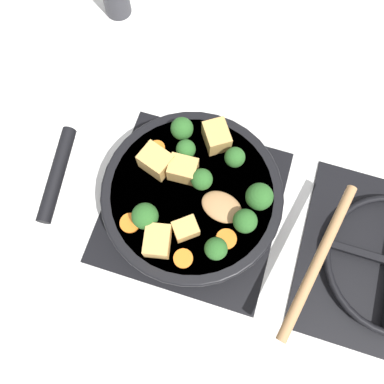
{
  "coord_description": "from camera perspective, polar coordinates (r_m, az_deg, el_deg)",
  "views": [
    {
      "loc": [
        0.18,
        0.06,
        0.66
      ],
      "look_at": [
        0.0,
        0.0,
        0.08
      ],
      "focal_mm": 35.0,
      "sensor_mm": 36.0,
      "label": 1
    }
  ],
  "objects": [
    {
      "name": "carrot_slice_orange_thin",
      "position": [
        0.63,
        -5.35,
        6.72
      ],
      "size": [
        0.03,
        0.03,
        0.01
      ],
      "primitive_type": "cylinder",
      "color": "orange",
      "rests_on": "skillet_pan"
    },
    {
      "name": "broccoli_floret_south_cluster",
      "position": [
        0.57,
        -7.17,
        -3.67
      ],
      "size": [
        0.04,
        0.04,
        0.05
      ],
      "color": "#709956",
      "rests_on": "skillet_pan"
    },
    {
      "name": "broccoli_floret_mid_floret",
      "position": [
        0.61,
        -0.95,
        6.51
      ],
      "size": [
        0.03,
        0.03,
        0.04
      ],
      "color": "#709956",
      "rests_on": "skillet_pan"
    },
    {
      "name": "broccoli_floret_east_rim",
      "position": [
        0.62,
        -1.54,
        9.61
      ],
      "size": [
        0.04,
        0.04,
        0.05
      ],
      "color": "#709956",
      "rests_on": "skillet_pan"
    },
    {
      "name": "broccoli_floret_north_edge",
      "position": [
        0.59,
        1.49,
        1.92
      ],
      "size": [
        0.04,
        0.04,
        0.04
      ],
      "color": "#709956",
      "rests_on": "skillet_pan"
    },
    {
      "name": "tofu_cube_back_piece",
      "position": [
        0.61,
        -5.52,
        4.7
      ],
      "size": [
        0.05,
        0.06,
        0.04
      ],
      "primitive_type": "cube",
      "rotation": [
        0.0,
        0.0,
        1.24
      ],
      "color": "tan",
      "rests_on": "skillet_pan"
    },
    {
      "name": "tofu_cube_center_large",
      "position": [
        0.57,
        -0.99,
        -5.63
      ],
      "size": [
        0.05,
        0.05,
        0.03
      ],
      "primitive_type": "cube",
      "rotation": [
        0.0,
        0.0,
        2.24
      ],
      "color": "tan",
      "rests_on": "skillet_pan"
    },
    {
      "name": "skillet_pan",
      "position": [
        0.63,
        -0.22,
        -0.67
      ],
      "size": [
        0.3,
        0.4,
        0.06
      ],
      "color": "black",
      "rests_on": "front_burner_grate"
    },
    {
      "name": "ground_plane",
      "position": [
        0.68,
        0.0,
        -2.15
      ],
      "size": [
        2.4,
        2.4,
        0.0
      ],
      "primitive_type": "plane",
      "color": "silver"
    },
    {
      "name": "tofu_cube_near_handle",
      "position": [
        0.6,
        -1.4,
        3.48
      ],
      "size": [
        0.04,
        0.05,
        0.04
      ],
      "primitive_type": "cube",
      "rotation": [
        0.0,
        0.0,
        4.75
      ],
      "color": "tan",
      "rests_on": "skillet_pan"
    },
    {
      "name": "broccoli_floret_near_spoon",
      "position": [
        0.57,
        8.09,
        -4.42
      ],
      "size": [
        0.04,
        0.04,
        0.04
      ],
      "color": "#709956",
      "rests_on": "skillet_pan"
    },
    {
      "name": "broccoli_floret_west_rim",
      "position": [
        0.58,
        10.22,
        -0.7
      ],
      "size": [
        0.04,
        0.04,
        0.05
      ],
      "color": "#709956",
      "rests_on": "skillet_pan"
    },
    {
      "name": "tofu_cube_west_chunk",
      "position": [
        0.57,
        -5.27,
        -7.45
      ],
      "size": [
        0.05,
        0.05,
        0.04
      ],
      "primitive_type": "cube",
      "rotation": [
        0.0,
        0.0,
        3.34
      ],
      "color": "tan",
      "rests_on": "skillet_pan"
    },
    {
      "name": "carrot_slice_edge_slice",
      "position": [
        0.6,
        -9.43,
        -4.68
      ],
      "size": [
        0.03,
        0.03,
        0.01
      ],
      "primitive_type": "cylinder",
      "color": "orange",
      "rests_on": "skillet_pan"
    },
    {
      "name": "tofu_cube_east_chunk",
      "position": [
        0.62,
        3.75,
        8.44
      ],
      "size": [
        0.06,
        0.06,
        0.04
      ],
      "primitive_type": "cube",
      "rotation": [
        0.0,
        0.0,
        3.73
      ],
      "color": "tan",
      "rests_on": "skillet_pan"
    },
    {
      "name": "carrot_slice_near_center",
      "position": [
        0.59,
        5.24,
        -7.14
      ],
      "size": [
        0.03,
        0.03,
        0.01
      ],
      "primitive_type": "cylinder",
      "color": "orange",
      "rests_on": "skillet_pan"
    },
    {
      "name": "carrot_slice_under_broccoli",
      "position": [
        0.58,
        -1.36,
        -10.08
      ],
      "size": [
        0.03,
        0.03,
        0.01
      ],
      "primitive_type": "cylinder",
      "color": "orange",
      "rests_on": "skillet_pan"
    },
    {
      "name": "broccoli_floret_center_top",
      "position": [
        0.6,
        6.53,
        5.25
      ],
      "size": [
        0.03,
        0.03,
        0.04
      ],
      "color": "#709956",
      "rests_on": "skillet_pan"
    },
    {
      "name": "front_burner_grate",
      "position": [
        0.67,
        0.0,
        -1.87
      ],
      "size": [
        0.31,
        0.31,
        0.03
      ],
      "color": "black",
      "rests_on": "ground_plane"
    },
    {
      "name": "broccoli_floret_small_inner",
      "position": [
        0.56,
        3.68,
        -8.62
      ],
      "size": [
        0.03,
        0.03,
        0.04
      ],
      "color": "#709956",
      "rests_on": "skillet_pan"
    },
    {
      "name": "wooden_spoon",
      "position": [
        0.59,
        13.04,
        -6.81
      ],
      "size": [
        0.26,
        0.24,
        0.02
      ],
      "color": "#A87A4C",
      "rests_on": "skillet_pan"
    }
  ]
}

